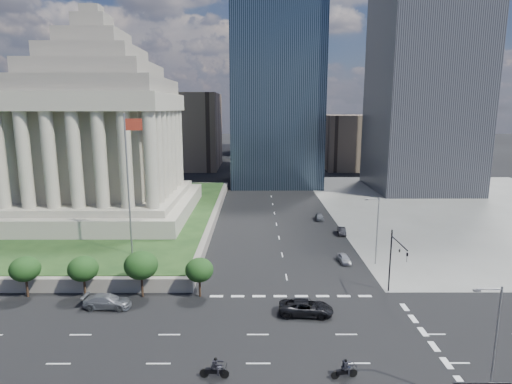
{
  "coord_description": "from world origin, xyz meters",
  "views": [
    {
      "loc": [
        -4.3,
        -34.76,
        22.6
      ],
      "look_at": [
        -4.16,
        14.3,
        12.94
      ],
      "focal_mm": 30.0,
      "sensor_mm": 36.0,
      "label": 1
    }
  ],
  "objects_px": {
    "suv_grey": "(108,301)",
    "parked_sedan_near": "(344,258)",
    "motorcycle_lead": "(344,369)",
    "parked_sedan_far": "(320,217)",
    "street_lamp_south": "(493,342)",
    "flagpole": "(129,177)",
    "pickup_truck": "(306,308)",
    "motorcycle_trail": "(214,368)",
    "parked_sedan_mid": "(342,231)",
    "war_memorial": "(99,114)",
    "street_lamp_north": "(376,227)",
    "traffic_signal_ne": "(396,256)"
  },
  "relations": [
    {
      "from": "traffic_signal_ne",
      "to": "motorcycle_trail",
      "type": "bearing_deg",
      "value": -142.15
    },
    {
      "from": "street_lamp_south",
      "to": "street_lamp_north",
      "type": "xyz_separation_m",
      "value": [
        0.0,
        31.0,
        0.0
      ]
    },
    {
      "from": "war_memorial",
      "to": "pickup_truck",
      "type": "xyz_separation_m",
      "value": [
        35.38,
        -38.76,
        -20.56
      ]
    },
    {
      "from": "parked_sedan_mid",
      "to": "motorcycle_trail",
      "type": "height_order",
      "value": "motorcycle_trail"
    },
    {
      "from": "parked_sedan_near",
      "to": "parked_sedan_mid",
      "type": "height_order",
      "value": "parked_sedan_mid"
    },
    {
      "from": "parked_sedan_near",
      "to": "motorcycle_lead",
      "type": "xyz_separation_m",
      "value": [
        -5.69,
        -27.74,
        0.26
      ]
    },
    {
      "from": "parked_sedan_mid",
      "to": "motorcycle_lead",
      "type": "height_order",
      "value": "motorcycle_lead"
    },
    {
      "from": "motorcycle_trail",
      "to": "suv_grey",
      "type": "bearing_deg",
      "value": 139.33
    },
    {
      "from": "motorcycle_lead",
      "to": "parked_sedan_far",
      "type": "bearing_deg",
      "value": 72.59
    },
    {
      "from": "flagpole",
      "to": "motorcycle_lead",
      "type": "height_order",
      "value": "flagpole"
    },
    {
      "from": "street_lamp_south",
      "to": "pickup_truck",
      "type": "height_order",
      "value": "street_lamp_south"
    },
    {
      "from": "war_memorial",
      "to": "parked_sedan_mid",
      "type": "height_order",
      "value": "war_memorial"
    },
    {
      "from": "motorcycle_trail",
      "to": "flagpole",
      "type": "bearing_deg",
      "value": 121.76
    },
    {
      "from": "traffic_signal_ne",
      "to": "parked_sedan_far",
      "type": "xyz_separation_m",
      "value": [
        -3.5,
        36.55,
        -4.59
      ]
    },
    {
      "from": "pickup_truck",
      "to": "parked_sedan_far",
      "type": "height_order",
      "value": "pickup_truck"
    },
    {
      "from": "war_memorial",
      "to": "flagpole",
      "type": "xyz_separation_m",
      "value": [
        12.17,
        -24.0,
        -8.29
      ]
    },
    {
      "from": "traffic_signal_ne",
      "to": "parked_sedan_far",
      "type": "bearing_deg",
      "value": 95.47
    },
    {
      "from": "parked_sedan_far",
      "to": "parked_sedan_mid",
      "type": "bearing_deg",
      "value": -73.67
    },
    {
      "from": "pickup_truck",
      "to": "motorcycle_trail",
      "type": "height_order",
      "value": "motorcycle_trail"
    },
    {
      "from": "pickup_truck",
      "to": "motorcycle_lead",
      "type": "distance_m",
      "value": 11.52
    },
    {
      "from": "pickup_truck",
      "to": "motorcycle_trail",
      "type": "bearing_deg",
      "value": 145.46
    },
    {
      "from": "flagpole",
      "to": "traffic_signal_ne",
      "type": "height_order",
      "value": "flagpole"
    },
    {
      "from": "pickup_truck",
      "to": "war_memorial",
      "type": "bearing_deg",
      "value": 46.84
    },
    {
      "from": "war_memorial",
      "to": "parked_sedan_far",
      "type": "xyz_separation_m",
      "value": [
        43.0,
        2.24,
        -20.74
      ]
    },
    {
      "from": "parked_sedan_near",
      "to": "motorcycle_lead",
      "type": "bearing_deg",
      "value": -106.19
    },
    {
      "from": "pickup_truck",
      "to": "motorcycle_trail",
      "type": "xyz_separation_m",
      "value": [
        -9.13,
        -11.29,
        0.12
      ]
    },
    {
      "from": "traffic_signal_ne",
      "to": "flagpole",
      "type": "bearing_deg",
      "value": 163.29
    },
    {
      "from": "flagpole",
      "to": "pickup_truck",
      "type": "xyz_separation_m",
      "value": [
        23.21,
        -14.76,
        -12.28
      ]
    },
    {
      "from": "street_lamp_north",
      "to": "motorcycle_lead",
      "type": "distance_m",
      "value": 29.3
    },
    {
      "from": "flagpole",
      "to": "parked_sedan_near",
      "type": "height_order",
      "value": "flagpole"
    },
    {
      "from": "parked_sedan_near",
      "to": "parked_sedan_mid",
      "type": "distance_m",
      "value": 14.52
    },
    {
      "from": "street_lamp_south",
      "to": "suv_grey",
      "type": "bearing_deg",
      "value": 153.81
    },
    {
      "from": "parked_sedan_near",
      "to": "pickup_truck",
      "type": "bearing_deg",
      "value": -119.54
    },
    {
      "from": "suv_grey",
      "to": "parked_sedan_near",
      "type": "xyz_separation_m",
      "value": [
        30.24,
        14.62,
        -0.17
      ]
    },
    {
      "from": "pickup_truck",
      "to": "parked_sedan_near",
      "type": "height_order",
      "value": "pickup_truck"
    },
    {
      "from": "street_lamp_north",
      "to": "parked_sedan_mid",
      "type": "bearing_deg",
      "value": 96.98
    },
    {
      "from": "suv_grey",
      "to": "parked_sedan_far",
      "type": "bearing_deg",
      "value": -34.49
    },
    {
      "from": "flagpole",
      "to": "pickup_truck",
      "type": "bearing_deg",
      "value": -32.45
    },
    {
      "from": "parked_sedan_mid",
      "to": "parked_sedan_near",
      "type": "bearing_deg",
      "value": -94.21
    },
    {
      "from": "street_lamp_north",
      "to": "parked_sedan_near",
      "type": "distance_m",
      "value": 6.67
    },
    {
      "from": "pickup_truck",
      "to": "motorcycle_lead",
      "type": "bearing_deg",
      "value": -165.93
    },
    {
      "from": "traffic_signal_ne",
      "to": "parked_sedan_mid",
      "type": "relative_size",
      "value": 2.09
    },
    {
      "from": "street_lamp_north",
      "to": "parked_sedan_far",
      "type": "height_order",
      "value": "street_lamp_north"
    },
    {
      "from": "motorcycle_lead",
      "to": "motorcycle_trail",
      "type": "relative_size",
      "value": 0.92
    },
    {
      "from": "motorcycle_lead",
      "to": "street_lamp_south",
      "type": "bearing_deg",
      "value": -32.38
    },
    {
      "from": "traffic_signal_ne",
      "to": "parked_sedan_mid",
      "type": "xyz_separation_m",
      "value": [
        -1.0,
        26.23,
        -4.62
      ]
    },
    {
      "from": "war_memorial",
      "to": "parked_sedan_far",
      "type": "height_order",
      "value": "war_memorial"
    },
    {
      "from": "pickup_truck",
      "to": "street_lamp_north",
      "type": "bearing_deg",
      "value": -32.73
    },
    {
      "from": "war_memorial",
      "to": "parked_sedan_mid",
      "type": "bearing_deg",
      "value": -10.06
    },
    {
      "from": "suv_grey",
      "to": "motorcycle_lead",
      "type": "xyz_separation_m",
      "value": [
        24.55,
        -13.12,
        0.09
      ]
    }
  ]
}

